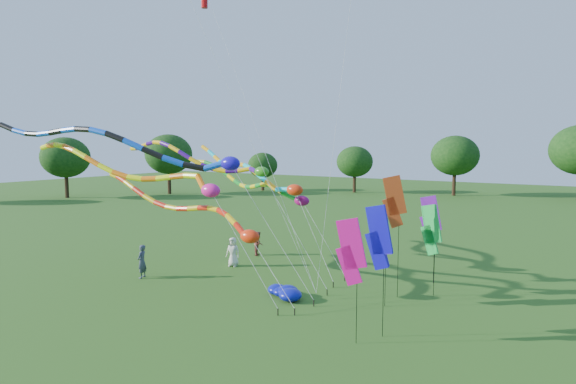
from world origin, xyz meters
The scene contains 18 objects.
ground centered at (0.00, 0.00, 0.00)m, with size 160.00×160.00×0.00m, color #255717.
tree_ring centered at (0.60, 5.23, 5.47)m, with size 122.55×119.03×9.67m.
tube_kite_red centered at (-4.61, 3.36, 3.77)m, with size 14.93×2.92×6.05m.
tube_kite_orange centered at (-6.03, 1.19, 5.87)m, with size 15.79×1.42×7.91m.
tube_kite_purple centered at (-4.96, 4.82, 6.35)m, with size 13.89×1.08×7.99m.
tube_kite_blue centered at (-6.31, 0.82, 7.11)m, with size 17.72×3.80×9.01m.
tube_kite_cyan centered at (-5.33, 9.55, 5.45)m, with size 14.79×7.28×7.66m.
tube_kite_green centered at (-4.40, 9.22, 4.63)m, with size 13.09×3.47×6.65m.
banner_pole_violet centered at (6.19, 9.55, 3.35)m, with size 1.16×0.12×4.61m.
banner_pole_magenta_a centered at (5.87, 0.34, 3.37)m, with size 1.15×0.33×4.63m.
banner_pole_green centered at (6.76, 7.54, 3.15)m, with size 1.13×0.41×4.41m.
banner_pole_blue_b centered at (6.45, 1.52, 3.75)m, with size 1.16×0.21×5.02m.
banner_pole_blue_a centered at (5.33, 4.86, 2.95)m, with size 1.13×0.43×4.20m.
banner_pole_red centered at (5.38, 6.23, 4.53)m, with size 1.09×0.56×5.81m.
blue_nylon_heap centered at (1.16, 3.12, 0.26)m, with size 1.83×1.90×0.59m.
person_a centered at (-4.64, 6.80, 0.87)m, with size 0.85×0.55×1.73m, color silver.
person_b centered at (-7.25, 2.22, 0.91)m, with size 0.66×0.43×1.82m, color #38404F.
person_c centered at (-5.02, 9.96, 0.77)m, with size 0.75×0.59×1.55m, color brown.
Camera 1 is at (12.89, -15.26, 7.24)m, focal length 30.00 mm.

